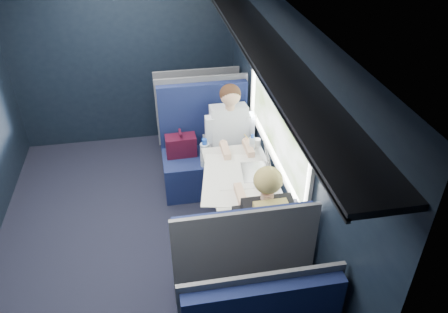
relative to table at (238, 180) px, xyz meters
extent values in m
cube|color=black|center=(-1.03, 0.00, -0.67)|extent=(2.80, 4.20, 0.01)
cube|color=black|center=(0.42, 0.00, 0.49)|extent=(0.10, 4.20, 2.30)
cube|color=black|center=(-1.03, 2.15, 0.49)|extent=(2.80, 0.10, 2.30)
cube|color=silver|center=(-1.03, 0.00, 1.69)|extent=(2.80, 4.20, 0.10)
cube|color=beige|center=(0.35, 0.00, 1.08)|extent=(0.03, 1.84, 0.07)
cube|color=beige|center=(0.35, 0.00, 0.23)|extent=(0.03, 1.84, 0.07)
cube|color=beige|center=(0.35, -0.89, 0.66)|extent=(0.03, 0.07, 0.78)
cube|color=beige|center=(0.35, 0.89, 0.66)|extent=(0.03, 0.07, 0.78)
cube|color=black|center=(0.19, 0.00, 1.32)|extent=(0.36, 4.10, 0.04)
cube|color=black|center=(0.02, 0.00, 1.30)|extent=(0.02, 4.10, 0.03)
cube|color=red|center=(0.35, 0.00, 1.23)|extent=(0.01, 0.10, 0.12)
cylinder|color=#54565E|center=(-0.15, 0.00, -0.31)|extent=(0.08, 0.08, 0.70)
cube|color=silver|center=(0.03, 0.00, 0.06)|extent=(0.62, 1.00, 0.04)
cube|color=#0D143C|center=(-0.18, 0.78, -0.44)|extent=(1.00, 0.50, 0.45)
cube|color=#0D143C|center=(-0.18, 1.08, 0.16)|extent=(1.00, 0.10, 0.75)
cube|color=#54565E|center=(-0.18, 1.14, 0.19)|extent=(1.04, 0.03, 0.82)
cube|color=#54565E|center=(-0.18, 0.73, -0.11)|extent=(0.06, 0.40, 0.20)
cube|color=#400D20|center=(-0.47, 0.86, -0.09)|extent=(0.34, 0.19, 0.24)
cylinder|color=#400D20|center=(-0.47, 0.86, 0.07)|extent=(0.03, 0.14, 0.03)
cylinder|color=silver|center=(-0.23, 0.61, -0.08)|extent=(0.10, 0.10, 0.27)
cylinder|color=blue|center=(-0.23, 0.61, 0.09)|extent=(0.06, 0.06, 0.06)
cube|color=#0D143C|center=(-0.18, -0.78, -0.44)|extent=(1.00, 0.50, 0.45)
cube|color=#0D143C|center=(-0.18, -1.08, 0.16)|extent=(1.00, 0.10, 0.75)
cube|color=#54565E|center=(-0.18, -1.14, 0.19)|extent=(1.04, 0.03, 0.82)
cube|color=#54565E|center=(-0.18, -0.73, -0.11)|extent=(0.06, 0.40, 0.20)
cube|color=#0D143C|center=(-0.18, 1.88, -0.44)|extent=(1.00, 0.40, 0.45)
cube|color=#0D143C|center=(-0.18, 1.64, 0.12)|extent=(1.00, 0.10, 0.66)
cube|color=#54565E|center=(-0.18, 1.59, 0.14)|extent=(1.04, 0.03, 0.72)
cube|color=#54565E|center=(-0.18, -1.59, 0.14)|extent=(1.04, 0.03, 0.72)
cube|color=black|center=(0.07, 0.64, -0.13)|extent=(0.36, 0.44, 0.16)
cube|color=black|center=(0.07, 0.44, -0.44)|extent=(0.32, 0.12, 0.45)
cube|color=silver|center=(0.07, 0.80, 0.12)|extent=(0.40, 0.29, 0.53)
cylinder|color=#D8A88C|center=(0.07, 0.76, 0.40)|extent=(0.10, 0.10, 0.06)
sphere|color=#D8A88C|center=(0.07, 0.74, 0.53)|extent=(0.21, 0.21, 0.21)
sphere|color=#382114|center=(0.07, 0.76, 0.55)|extent=(0.22, 0.22, 0.22)
cube|color=silver|center=(-0.15, 0.76, 0.12)|extent=(0.09, 0.12, 0.34)
cube|color=silver|center=(0.29, 0.76, 0.12)|extent=(0.09, 0.12, 0.34)
cube|color=black|center=(0.07, -0.64, -0.13)|extent=(0.36, 0.44, 0.16)
cube|color=black|center=(0.07, -0.44, -0.44)|extent=(0.32, 0.12, 0.45)
cube|color=black|center=(0.07, -0.80, 0.12)|extent=(0.40, 0.29, 0.53)
cylinder|color=#D8A88C|center=(0.07, -0.76, 0.40)|extent=(0.10, 0.10, 0.06)
sphere|color=#D8A88C|center=(0.07, -0.74, 0.53)|extent=(0.21, 0.21, 0.21)
sphere|color=#A8964E|center=(0.07, -0.76, 0.55)|extent=(0.22, 0.22, 0.22)
cube|color=black|center=(-0.15, -0.76, 0.12)|extent=(0.09, 0.12, 0.34)
cube|color=black|center=(0.29, -0.76, 0.12)|extent=(0.09, 0.12, 0.34)
cube|color=#A8964E|center=(0.07, -0.86, 0.24)|extent=(0.26, 0.07, 0.36)
cube|color=white|center=(-0.06, -0.08, 0.08)|extent=(0.72, 0.91, 0.01)
cube|color=silver|center=(0.17, -0.02, 0.08)|extent=(0.28, 0.36, 0.02)
cube|color=silver|center=(0.29, -0.02, 0.21)|extent=(0.05, 0.33, 0.23)
cube|color=black|center=(0.28, -0.02, 0.21)|extent=(0.03, 0.29, 0.19)
cylinder|color=silver|center=(0.22, 0.35, 0.16)|extent=(0.06, 0.06, 0.16)
cylinder|color=blue|center=(0.22, 0.35, 0.26)|extent=(0.03, 0.03, 0.04)
cylinder|color=white|center=(0.30, 0.44, 0.12)|extent=(0.07, 0.07, 0.08)
camera|label=1|loc=(-0.72, -3.27, 2.51)|focal=35.00mm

